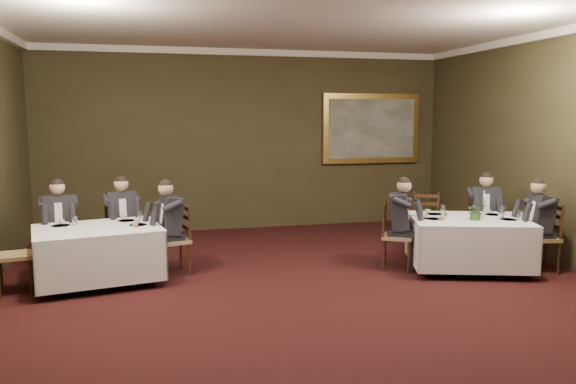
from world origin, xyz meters
name	(u,v)px	position (x,y,z in m)	size (l,w,h in m)	color
ground	(324,312)	(0.00, 0.00, 0.00)	(10.00, 10.00, 0.00)	black
back_wall	(248,141)	(0.00, 5.00, 1.75)	(8.00, 0.10, 3.50)	#362F1B
crown_molding	(326,3)	(0.00, 0.00, 3.44)	(8.00, 10.00, 0.12)	white
table_main	(468,240)	(2.57, 1.18, 0.45)	(1.95, 1.69, 0.67)	black
table_second	(98,250)	(-2.60, 1.80, 0.45)	(1.82, 1.51, 0.67)	black
chair_main_backleft	(426,238)	(2.41, 2.12, 0.28)	(0.56, 0.55, 1.00)	#947A4B
chair_main_backright	(482,239)	(3.25, 1.85, 0.28)	(0.56, 0.55, 1.00)	#947A4B
diner_main_backright	(483,225)	(3.24, 1.84, 0.51)	(0.54, 0.59, 1.35)	black
chair_main_endleft	(396,250)	(1.58, 1.49, 0.28)	(0.58, 0.58, 1.00)	#947A4B
diner_main_endleft	(397,235)	(1.59, 1.49, 0.51)	(0.61, 0.58, 1.35)	black
chair_main_endright	(541,252)	(3.57, 0.87, 0.28)	(0.51, 0.52, 1.00)	#947A4B
diner_main_endright	(541,236)	(3.56, 0.87, 0.51)	(0.56, 0.50, 1.35)	black
chair_sec_backleft	(61,252)	(-3.18, 2.53, 0.28)	(0.49, 0.48, 1.00)	#947A4B
diner_sec_backleft	(60,237)	(-3.18, 2.52, 0.51)	(0.46, 0.53, 1.35)	black
chair_sec_backright	(122,246)	(-2.33, 2.69, 0.28)	(0.53, 0.51, 1.00)	#947A4B
diner_sec_backright	(122,232)	(-2.33, 2.68, 0.51)	(0.50, 0.56, 1.35)	black
chair_sec_endright	(174,255)	(-1.60, 1.99, 0.28)	(0.52, 0.54, 1.00)	#947A4B
diner_sec_endright	(173,239)	(-1.61, 1.99, 0.51)	(0.57, 0.51, 1.35)	black
chair_sec_endleft	(14,271)	(-3.60, 1.61, 0.28)	(0.49, 0.50, 1.00)	#947A4B
centerpiece	(476,210)	(2.59, 1.04, 0.91)	(0.26, 0.23, 0.29)	#2D5926
candlestick	(484,207)	(2.80, 1.18, 0.92)	(0.06, 0.06, 0.41)	#B49137
place_setting_table_main	(436,211)	(2.31, 1.67, 0.80)	(0.33, 0.31, 0.14)	white
place_setting_table_second	(65,223)	(-3.04, 2.08, 0.80)	(0.33, 0.31, 0.14)	white
painting	(371,129)	(2.57, 4.94, 1.97)	(2.08, 0.09, 1.42)	gold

